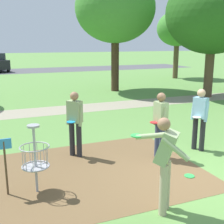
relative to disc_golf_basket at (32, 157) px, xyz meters
The scene contains 13 objects.
ground_plane 3.69m from the disc_golf_basket, 11.17° to the right, with size 160.00×160.00×0.00m, color #5B8942.
dirt_tee_pad 1.65m from the disc_golf_basket, 17.17° to the left, with size 4.89×3.84×0.01m, color brown.
disc_golf_basket is the anchor object (origin of this frame).
player_foreground_watching 2.04m from the disc_golf_basket, 50.27° to the left, with size 0.45×0.46×1.71m.
player_throwing 2.57m from the disc_golf_basket, 37.84° to the right, with size 0.67×1.07×1.71m.
player_waiting_left 4.62m from the disc_golf_basket, ahead, with size 0.45×0.49×1.71m.
player_waiting_right 3.31m from the disc_golf_basket, 10.62° to the left, with size 0.40×0.47×1.71m.
frisbee_near_basket 3.45m from the disc_golf_basket, 10.22° to the right, with size 0.23×0.23×0.02m, color green.
tree_near_left 13.08m from the disc_golf_basket, 35.17° to the left, with size 4.89×4.89×6.45m.
tree_mid_center 13.39m from the disc_golf_basket, 59.92° to the left, with size 4.66×4.66×6.80m.
tree_mid_right 20.53m from the disc_golf_basket, 48.25° to the left, with size 3.27×3.27×5.36m.
parking_lot_strip 26.73m from the disc_golf_basket, 82.37° to the left, with size 36.00×6.00×0.01m, color #4C4C51.
gravel_path 7.93m from the disc_golf_basket, 63.29° to the left, with size 40.00×1.71×0.00m, color gray.
Camera 1 is at (-4.15, -4.90, 2.93)m, focal length 47.56 mm.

